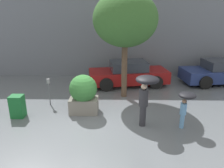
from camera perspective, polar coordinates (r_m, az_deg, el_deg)
ground_plane at (r=8.30m, az=-3.71°, el=-10.45°), size 40.00×40.00×0.00m
building_facade at (r=13.77m, az=-1.77°, el=14.38°), size 18.00×0.30×6.00m
planter_box at (r=8.91m, az=-7.48°, el=-2.39°), size 1.16×1.12×1.62m
person_adult at (r=7.64m, az=8.80°, el=-1.51°), size 0.80×0.80×1.94m
person_child at (r=7.98m, az=18.72°, el=-4.41°), size 0.59×0.59×1.38m
parked_car_near at (r=12.31m, az=4.29°, el=2.65°), size 4.57×2.42×1.37m
parked_car_far at (r=14.10m, az=26.77°, el=2.75°), size 4.74×2.36×1.37m
street_tree at (r=10.07m, az=3.49°, el=16.40°), size 2.89×2.89×4.89m
parking_meter at (r=9.96m, az=-16.21°, el=-0.56°), size 0.14×0.14×1.21m
newspaper_box at (r=9.40m, az=-23.46°, el=-5.37°), size 0.50×0.44×0.90m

